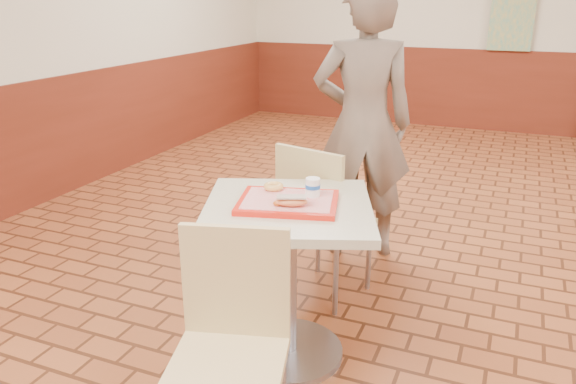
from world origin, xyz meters
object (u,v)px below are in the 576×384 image
at_px(chair_main_back, 320,215).
at_px(paper_cup, 313,187).
at_px(serving_tray, 288,202).
at_px(ring_donut, 274,186).
at_px(chair_main_front, 231,336).
at_px(long_john_donut, 291,201).
at_px(main_table, 288,257).
at_px(customer, 363,124).

height_order(chair_main_back, paper_cup, chair_main_back).
distance_m(serving_tray, ring_donut, 0.15).
xyz_separation_m(chair_main_front, ring_donut, (-0.14, 0.71, 0.33)).
distance_m(chair_main_back, long_john_donut, 0.72).
distance_m(main_table, serving_tray, 0.27).
relative_size(ring_donut, long_john_donut, 0.59).
bearing_deg(serving_tray, ring_donut, 139.46).
bearing_deg(main_table, customer, 90.62).
height_order(main_table, paper_cup, paper_cup).
bearing_deg(long_john_donut, paper_cup, 74.00).
distance_m(chair_main_front, paper_cup, 0.78).
relative_size(chair_main_front, ring_donut, 9.49).
bearing_deg(chair_main_front, customer, 75.86).
distance_m(main_table, customer, 1.32).
relative_size(chair_main_front, paper_cup, 10.55).
distance_m(customer, long_john_donut, 1.34).
xyz_separation_m(ring_donut, long_john_donut, (0.15, -0.17, 0.01)).
bearing_deg(ring_donut, customer, 85.24).
bearing_deg(long_john_donut, chair_main_back, 97.95).
height_order(chair_main_back, customer, customer).
xyz_separation_m(long_john_donut, paper_cup, (0.04, 0.15, 0.02)).
bearing_deg(long_john_donut, main_table, 120.19).
xyz_separation_m(customer, paper_cup, (0.10, -1.19, -0.03)).
bearing_deg(chair_main_front, long_john_donut, 73.49).
bearing_deg(customer, main_table, 69.22).
height_order(customer, serving_tray, customer).
bearing_deg(serving_tray, paper_cup, 43.36).
xyz_separation_m(chair_main_front, paper_cup, (0.05, 0.70, 0.35)).
height_order(chair_main_front, paper_cup, paper_cup).
bearing_deg(paper_cup, chair_main_back, 105.22).
xyz_separation_m(ring_donut, paper_cup, (0.20, -0.01, 0.03)).
xyz_separation_m(main_table, customer, (-0.01, 1.27, 0.35)).
xyz_separation_m(main_table, chair_main_front, (0.03, -0.61, -0.03)).
bearing_deg(ring_donut, paper_cup, -4.23).
xyz_separation_m(chair_main_front, long_john_donut, (0.01, 0.54, 0.33)).
height_order(chair_main_front, serving_tray, chair_main_front).
relative_size(chair_main_back, ring_donut, 9.81).
bearing_deg(chair_main_back, serving_tray, 109.54).
xyz_separation_m(customer, ring_donut, (-0.10, -1.17, -0.06)).
bearing_deg(ring_donut, serving_tray, -40.54).
distance_m(long_john_donut, paper_cup, 0.16).
bearing_deg(paper_cup, chair_main_front, -94.34).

